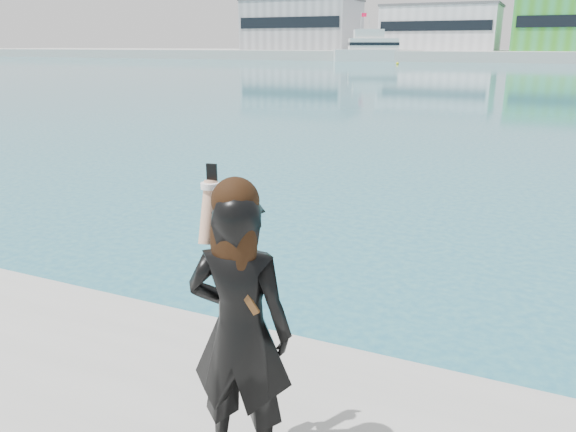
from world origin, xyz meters
The scene contains 7 objects.
far_quay centered at (0.00, 130.00, 1.00)m, with size 320.00×40.00×2.00m, color #9E9E99.
warehouse_grey_left centered at (-55.00, 127.98, 7.76)m, with size 26.52×16.36×11.50m.
warehouse_white centered at (-22.00, 127.98, 6.76)m, with size 24.48×15.35×9.50m.
flagpole_left centered at (-37.91, 121.00, 6.54)m, with size 1.28×0.16×8.00m.
motor_yacht centered at (-31.59, 110.80, 2.28)m, with size 17.83×11.46×8.10m.
buoy_far centered at (-23.09, 95.40, 0.00)m, with size 0.50×0.50×0.50m, color yellow.
woman centered at (-0.17, -0.59, 1.76)m, with size 0.72×0.53×1.89m.
Camera 1 is at (1.37, -3.24, 3.38)m, focal length 35.00 mm.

